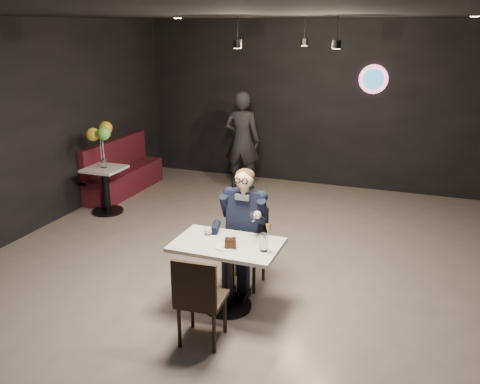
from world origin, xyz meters
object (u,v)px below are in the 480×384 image
at_px(sundae_glass, 264,242).
at_px(passerby, 242,141).
at_px(seated_man, 245,227).
at_px(chair_near, 202,297).
at_px(chair_far, 245,248).
at_px(booth_bench, 124,167).
at_px(balloon_vase, 104,163).
at_px(main_table, 227,276).
at_px(side_table, 106,191).

relative_size(sundae_glass, passerby, 0.10).
height_order(seated_man, sundae_glass, seated_man).
bearing_deg(chair_near, chair_far, 85.10).
height_order(chair_near, passerby, passerby).
relative_size(chair_far, passerby, 0.51).
bearing_deg(passerby, booth_bench, 24.05).
xyz_separation_m(balloon_vase, passerby, (1.59, 2.00, 0.08)).
relative_size(seated_man, sundae_glass, 7.94).
relative_size(chair_far, chair_near, 1.00).
relative_size(chair_near, seated_man, 0.64).
height_order(sundae_glass, booth_bench, booth_bench).
relative_size(seated_man, booth_bench, 0.76).
xyz_separation_m(main_table, passerby, (-1.32, 4.04, 0.52)).
xyz_separation_m(main_table, seated_man, (0.00, 0.55, 0.34)).
xyz_separation_m(chair_near, booth_bench, (-3.21, 3.67, 0.02)).
bearing_deg(chair_near, booth_bench, 126.25).
xyz_separation_m(booth_bench, passerby, (1.89, 1.00, 0.42)).
relative_size(main_table, balloon_vase, 7.71).
bearing_deg(side_table, booth_bench, 106.70).
height_order(chair_near, sundae_glass, sundae_glass).
bearing_deg(chair_far, chair_near, -90.00).
bearing_deg(chair_far, sundae_glass, -55.45).
distance_m(chair_near, sundae_glass, 0.81).
bearing_deg(booth_bench, side_table, -73.30).
distance_m(main_table, passerby, 4.28).
height_order(side_table, passerby, passerby).
xyz_separation_m(chair_far, sundae_glass, (0.41, -0.60, 0.38)).
bearing_deg(seated_man, side_table, 152.85).
xyz_separation_m(main_table, sundae_glass, (0.41, -0.05, 0.47)).
xyz_separation_m(chair_near, passerby, (-1.32, 4.67, 0.44)).
relative_size(sundae_glass, side_table, 0.25).
bearing_deg(side_table, seated_man, -27.15).
relative_size(side_table, passerby, 0.40).
relative_size(main_table, side_table, 1.54).
bearing_deg(chair_near, seated_man, 85.10).
bearing_deg(side_table, main_table, -35.06).
distance_m(main_table, sundae_glass, 0.62).
height_order(chair_far, balloon_vase, chair_far).
bearing_deg(seated_man, main_table, -90.00).
xyz_separation_m(main_table, balloon_vase, (-2.91, 2.04, 0.45)).
distance_m(side_table, passerby, 2.61).
relative_size(chair_near, passerby, 0.51).
bearing_deg(passerby, balloon_vase, 47.73).
xyz_separation_m(sundae_glass, side_table, (-3.32, 2.09, -0.48)).
bearing_deg(chair_far, seated_man, 63.43).
height_order(chair_far, booth_bench, booth_bench).
distance_m(main_table, chair_near, 0.64).
relative_size(chair_far, seated_man, 0.64).
distance_m(booth_bench, side_table, 1.05).
distance_m(chair_near, booth_bench, 4.88).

